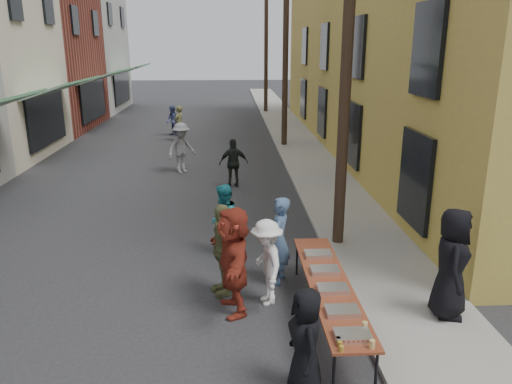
{
  "coord_description": "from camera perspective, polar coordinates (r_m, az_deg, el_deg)",
  "views": [
    {
      "loc": [
        1.77,
        -7.94,
        4.62
      ],
      "look_at": [
        2.36,
        3.18,
        1.3
      ],
      "focal_mm": 35.0,
      "sensor_mm": 36.0,
      "label": 1
    }
  ],
  "objects": [
    {
      "name": "server",
      "position": [
        9.11,
        21.45,
        -7.58
      ],
      "size": [
        0.88,
        1.09,
        1.93
      ],
      "primitive_type": "imported",
      "rotation": [
        0.0,
        0.0,
        1.25
      ],
      "color": "black",
      "rests_on": "sidewalk"
    },
    {
      "name": "guest_front_a",
      "position": [
        7.04,
        5.69,
        -16.61
      ],
      "size": [
        0.58,
        0.81,
        1.54
      ],
      "primitive_type": "imported",
      "rotation": [
        0.0,
        0.0,
        -1.44
      ],
      "color": "black",
      "rests_on": "ground"
    },
    {
      "name": "catering_tray_buns_end",
      "position": [
        9.59,
        7.11,
        -7.06
      ],
      "size": [
        0.5,
        0.33,
        0.08
      ],
      "primitive_type": "cube",
      "color": "tan",
      "rests_on": "serving_table"
    },
    {
      "name": "guest_front_b",
      "position": [
        9.87,
        2.64,
        -5.6
      ],
      "size": [
        0.59,
        0.74,
        1.78
      ],
      "primitive_type": "imported",
      "rotation": [
        0.0,
        0.0,
        -1.86
      ],
      "color": "#47638A",
      "rests_on": "ground"
    },
    {
      "name": "condiment_jar_c",
      "position": [
        7.08,
        9.39,
        -16.36
      ],
      "size": [
        0.07,
        0.07,
        0.08
      ],
      "primitive_type": "cylinder",
      "color": "#A57F26",
      "rests_on": "serving_table"
    },
    {
      "name": "building_ochre",
      "position": [
        23.85,
        20.9,
        16.47
      ],
      "size": [
        10.0,
        28.0,
        10.0
      ],
      "primitive_type": "cube",
      "color": "gold",
      "rests_on": "ground"
    },
    {
      "name": "passerby_far",
      "position": [
        26.5,
        -9.49,
        8.03
      ],
      "size": [
        0.92,
        0.96,
        1.56
      ],
      "primitive_type": "imported",
      "rotation": [
        0.0,
        0.0,
        5.33
      ],
      "color": "#49568E",
      "rests_on": "ground"
    },
    {
      "name": "condiment_jar_a",
      "position": [
        6.92,
        9.75,
        -17.24
      ],
      "size": [
        0.07,
        0.07,
        0.08
      ],
      "primitive_type": "cylinder",
      "color": "#A57F26",
      "rests_on": "serving_table"
    },
    {
      "name": "guest_front_d",
      "position": [
        9.14,
        1.23,
        -8.04
      ],
      "size": [
        0.79,
        1.14,
        1.62
      ],
      "primitive_type": "imported",
      "rotation": [
        0.0,
        0.0,
        -1.38
      ],
      "color": "white",
      "rests_on": "ground"
    },
    {
      "name": "passerby_right",
      "position": [
        25.02,
        -8.8,
        7.76
      ],
      "size": [
        0.65,
        0.75,
        1.73
      ],
      "primitive_type": "imported",
      "rotation": [
        0.0,
        0.0,
        4.26
      ],
      "color": "brown",
      "rests_on": "ground"
    },
    {
      "name": "catering_tray_foil_b",
      "position": [
        7.75,
        9.83,
        -13.26
      ],
      "size": [
        0.5,
        0.33,
        0.08
      ],
      "primitive_type": "cube",
      "color": "#B2B2B7",
      "rests_on": "serving_table"
    },
    {
      "name": "guest_front_c",
      "position": [
        11.14,
        -3.72,
        -3.31
      ],
      "size": [
        0.84,
        0.96,
        1.67
      ],
      "primitive_type": "imported",
      "rotation": [
        0.0,
        0.0,
        -1.86
      ],
      "color": "teal",
      "rests_on": "ground"
    },
    {
      "name": "utility_pole_mid",
      "position": [
        23.08,
        3.4,
        16.26
      ],
      "size": [
        0.26,
        0.26,
        9.0
      ],
      "primitive_type": "cylinder",
      "color": "#2D2116",
      "rests_on": "ground"
    },
    {
      "name": "ground",
      "position": [
        9.35,
        -13.9,
        -13.53
      ],
      "size": [
        120.0,
        120.0,
        0.0
      ],
      "primitive_type": "plane",
      "color": "#28282B",
      "rests_on": "ground"
    },
    {
      "name": "cup_stack",
      "position": [
        7.05,
        13.14,
        -16.59
      ],
      "size": [
        0.08,
        0.08,
        0.12
      ],
      "primitive_type": "cylinder",
      "color": "tan",
      "rests_on": "serving_table"
    },
    {
      "name": "catering_tray_buns",
      "position": [
        8.35,
        8.78,
        -10.89
      ],
      "size": [
        0.5,
        0.33,
        0.08
      ],
      "primitive_type": "cube",
      "color": "tan",
      "rests_on": "serving_table"
    },
    {
      "name": "utility_pole_far",
      "position": [
        35.03,
        1.16,
        16.39
      ],
      "size": [
        0.26,
        0.26,
        9.0
      ],
      "primitive_type": "cylinder",
      "color": "#2D2116",
      "rests_on": "ground"
    },
    {
      "name": "catering_tray_foil_d",
      "position": [
        8.97,
        7.88,
        -8.85
      ],
      "size": [
        0.5,
        0.33,
        0.08
      ],
      "primitive_type": "cube",
      "color": "#B2B2B7",
      "rests_on": "serving_table"
    },
    {
      "name": "catering_tray_sausage",
      "position": [
        7.21,
        10.99,
        -15.79
      ],
      "size": [
        0.5,
        0.33,
        0.08
      ],
      "primitive_type": "cube",
      "color": "maroon",
      "rests_on": "serving_table"
    },
    {
      "name": "utility_pole_near",
      "position": [
        11.23,
        10.39,
        15.73
      ],
      "size": [
        0.26,
        0.26,
        9.0
      ],
      "primitive_type": "cylinder",
      "color": "#2D2116",
      "rests_on": "ground"
    },
    {
      "name": "passerby_mid",
      "position": [
        16.58,
        -2.57,
        3.32
      ],
      "size": [
        1.0,
        0.5,
        1.64
      ],
      "primitive_type": "imported",
      "rotation": [
        0.0,
        0.0,
        3.25
      ],
      "color": "black",
      "rests_on": "ground"
    },
    {
      "name": "condiment_jar_b",
      "position": [
        7.0,
        9.57,
        -16.79
      ],
      "size": [
        0.07,
        0.07,
        0.08
      ],
      "primitive_type": "cylinder",
      "color": "#A57F26",
      "rests_on": "serving_table"
    },
    {
      "name": "serving_table",
      "position": [
        8.65,
        8.36,
        -10.44
      ],
      "size": [
        0.7,
        4.0,
        0.75
      ],
      "color": "brown",
      "rests_on": "ground"
    },
    {
      "name": "sidewalk",
      "position": [
        23.61,
        4.92,
        5.37
      ],
      "size": [
        2.2,
        60.0,
        0.1
      ],
      "primitive_type": "cube",
      "color": "gray",
      "rests_on": "ground"
    },
    {
      "name": "guest_queue_back",
      "position": [
        8.81,
        -2.6,
        -7.8
      ],
      "size": [
        0.89,
        1.9,
        1.96
      ],
      "primitive_type": "imported",
      "rotation": [
        0.0,
        0.0,
        -1.39
      ],
      "color": "maroon",
      "rests_on": "ground"
    },
    {
      "name": "passerby_left",
      "position": [
        18.67,
        -8.53,
        5.0
      ],
      "size": [
        1.35,
        1.31,
        1.86
      ],
      "primitive_type": "imported",
      "rotation": [
        0.0,
        0.0,
        0.72
      ],
      "color": "slate",
      "rests_on": "ground"
    },
    {
      "name": "guest_front_e",
      "position": [
        9.47,
        -3.83,
        -6.58
      ],
      "size": [
        0.74,
        1.14,
        1.8
      ],
      "primitive_type": "imported",
      "rotation": [
        0.0,
        0.0,
        -1.26
      ],
      "color": "#65683C",
      "rests_on": "ground"
    }
  ]
}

